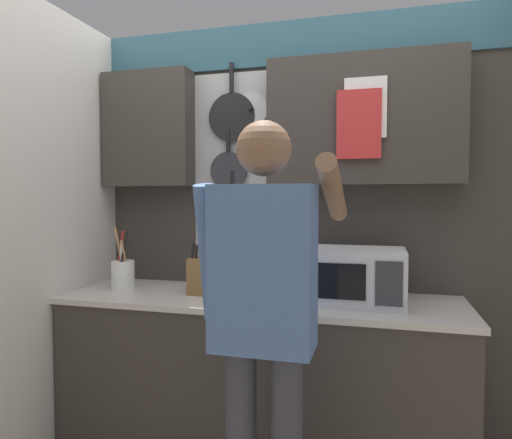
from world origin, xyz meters
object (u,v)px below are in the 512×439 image
object	(u,v)px
knife_block	(201,275)
person	(264,302)
microwave	(349,275)
utensil_crock	(123,273)

from	to	relation	value
knife_block	person	xyz separation A→B (m)	(0.50, -0.60, 0.02)
knife_block	microwave	bearing A→B (deg)	-0.06
microwave	utensil_crock	size ratio (longest dim) A/B	1.52
microwave	knife_block	xyz separation A→B (m)	(-0.78, 0.00, -0.03)
knife_block	person	bearing A→B (deg)	-49.99
microwave	utensil_crock	xyz separation A→B (m)	(-1.25, 0.00, -0.04)
utensil_crock	person	size ratio (longest dim) A/B	0.21
microwave	person	size ratio (longest dim) A/B	0.32
microwave	person	xyz separation A→B (m)	(-0.27, -0.60, -0.01)
utensil_crock	person	xyz separation A→B (m)	(0.97, -0.60, 0.03)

